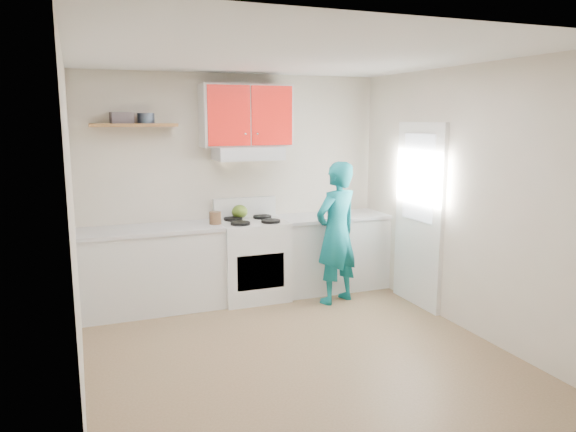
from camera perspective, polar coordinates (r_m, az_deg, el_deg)
name	(u,v)px	position (r m, az deg, el deg)	size (l,w,h in m)	color
floor	(295,351)	(5.13, 0.69, -13.91)	(3.80, 3.80, 0.00)	brown
ceiling	(295,56)	(4.71, 0.77, 16.37)	(3.60, 3.80, 0.04)	white
back_wall	(235,186)	(6.53, -5.55, 3.17)	(3.60, 0.04, 2.60)	beige
front_wall	(424,264)	(3.11, 14.04, -4.91)	(3.60, 0.04, 2.60)	beige
left_wall	(73,225)	(4.41, -21.51, -0.89)	(0.04, 3.80, 2.60)	beige
right_wall	(464,200)	(5.67, 17.86, 1.65)	(0.04, 3.80, 2.60)	beige
door	(419,215)	(6.24, 13.51, 0.06)	(0.05, 0.85, 2.05)	white
door_glass	(418,178)	(6.17, 13.47, 3.93)	(0.01, 0.55, 0.95)	white
counter_left	(152,270)	(6.20, -13.97, -5.48)	(1.52, 0.60, 0.90)	silver
counter_right	(331,252)	(6.81, 4.56, -3.81)	(1.32, 0.60, 0.90)	silver
stove	(252,260)	(6.41, -3.76, -4.60)	(0.76, 0.65, 0.92)	white
range_hood	(248,153)	(6.31, -4.19, 6.55)	(0.76, 0.44, 0.15)	silver
upper_cabinets	(246,116)	(6.35, -4.39, 10.40)	(1.02, 0.33, 0.70)	red
shelf	(134,125)	(6.12, -15.83, 9.13)	(0.90, 0.30, 0.04)	brown
books	(122,118)	(6.09, -16.98, 9.79)	(0.23, 0.16, 0.12)	#483F44
tin	(146,118)	(6.13, -14.62, 9.86)	(0.18, 0.18, 0.11)	#333D4C
kettle	(240,212)	(6.48, -5.07, 0.46)	(0.19, 0.19, 0.16)	#597721
crock	(215,219)	(6.16, -7.61, -0.30)	(0.13, 0.13, 0.16)	brown
cutting_board	(319,216)	(6.68, 3.22, -0.04)	(0.31, 0.23, 0.02)	olive
silicone_mat	(358,215)	(6.89, 7.32, 0.16)	(0.31, 0.26, 0.01)	red
person	(337,233)	(6.21, 5.09, -1.78)	(0.59, 0.39, 1.62)	#0D6D76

